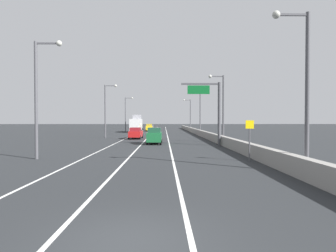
% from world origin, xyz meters
% --- Properties ---
extents(ground_plane, '(320.00, 320.00, 0.00)m').
position_xyz_m(ground_plane, '(0.00, 64.00, 0.00)').
color(ground_plane, '#26282B').
extents(lane_stripe_left, '(0.16, 130.00, 0.00)m').
position_xyz_m(lane_stripe_left, '(-5.50, 55.00, 0.00)').
color(lane_stripe_left, silver).
rests_on(lane_stripe_left, ground_plane).
extents(lane_stripe_center, '(0.16, 130.00, 0.00)m').
position_xyz_m(lane_stripe_center, '(-2.00, 55.00, 0.00)').
color(lane_stripe_center, silver).
rests_on(lane_stripe_center, ground_plane).
extents(lane_stripe_right, '(0.16, 130.00, 0.00)m').
position_xyz_m(lane_stripe_right, '(1.50, 55.00, 0.00)').
color(lane_stripe_right, silver).
rests_on(lane_stripe_right, ground_plane).
extents(jersey_barrier_right, '(0.60, 120.00, 1.10)m').
position_xyz_m(jersey_barrier_right, '(7.97, 40.00, 0.55)').
color(jersey_barrier_right, gray).
rests_on(jersey_barrier_right, ground_plane).
extents(overhead_sign_gantry, '(4.68, 0.36, 7.50)m').
position_xyz_m(overhead_sign_gantry, '(6.63, 25.84, 4.73)').
color(overhead_sign_gantry, '#47474C').
rests_on(overhead_sign_gantry, ground_plane).
extents(speed_advisory_sign, '(0.60, 0.11, 3.00)m').
position_xyz_m(speed_advisory_sign, '(7.07, 13.27, 1.76)').
color(speed_advisory_sign, '#4C4C51').
rests_on(speed_advisory_sign, ground_plane).
extents(lamp_post_right_near, '(2.14, 0.44, 9.14)m').
position_xyz_m(lamp_post_right_near, '(8.63, 8.72, 5.30)').
color(lamp_post_right_near, '#4C4C51').
rests_on(lamp_post_right_near, ground_plane).
extents(lamp_post_right_second, '(2.14, 0.44, 9.14)m').
position_xyz_m(lamp_post_right_second, '(8.56, 30.47, 5.30)').
color(lamp_post_right_second, '#4C4C51').
rests_on(lamp_post_right_second, ground_plane).
extents(lamp_post_right_third, '(2.14, 0.44, 9.14)m').
position_xyz_m(lamp_post_right_third, '(8.28, 52.22, 5.30)').
color(lamp_post_right_third, '#4C4C51').
rests_on(lamp_post_right_third, ground_plane).
extents(lamp_post_right_fourth, '(2.14, 0.44, 9.14)m').
position_xyz_m(lamp_post_right_fourth, '(8.27, 73.97, 5.30)').
color(lamp_post_right_fourth, '#4C4C51').
rests_on(lamp_post_right_fourth, ground_plane).
extents(lamp_post_left_near, '(2.14, 0.44, 9.14)m').
position_xyz_m(lamp_post_left_near, '(-8.76, 14.72, 5.30)').
color(lamp_post_left_near, '#4C4C51').
rests_on(lamp_post_left_near, ground_plane).
extents(lamp_post_left_mid, '(2.14, 0.44, 9.14)m').
position_xyz_m(lamp_post_left_mid, '(-8.96, 40.82, 5.30)').
color(lamp_post_left_mid, '#4C4C51').
rests_on(lamp_post_left_mid, ground_plane).
extents(lamp_post_left_far, '(2.14, 0.44, 9.14)m').
position_xyz_m(lamp_post_left_far, '(-9.12, 66.92, 5.30)').
color(lamp_post_left_far, '#4C4C51').
rests_on(lamp_post_left_far, ground_plane).
extents(car_red_0, '(2.03, 4.80, 1.85)m').
position_xyz_m(car_red_0, '(-3.78, 38.50, 0.93)').
color(car_red_0, red).
rests_on(car_red_0, ground_plane).
extents(car_green_1, '(1.92, 4.28, 2.08)m').
position_xyz_m(car_green_1, '(-0.38, 28.48, 1.03)').
color(car_green_1, '#196033').
rests_on(car_green_1, ground_plane).
extents(car_gray_2, '(1.96, 4.67, 1.91)m').
position_xyz_m(car_gray_2, '(-3.64, 85.10, 0.95)').
color(car_gray_2, slate).
rests_on(car_gray_2, ground_plane).
extents(car_yellow_3, '(1.97, 4.33, 2.02)m').
position_xyz_m(car_yellow_3, '(-3.29, 70.27, 1.01)').
color(car_yellow_3, gold).
rests_on(car_yellow_3, ground_plane).
extents(car_silver_4, '(1.92, 4.46, 1.93)m').
position_xyz_m(car_silver_4, '(-3.75, 78.75, 0.96)').
color(car_silver_4, '#B7B7BC').
rests_on(car_silver_4, ground_plane).
extents(box_truck, '(2.50, 9.32, 4.46)m').
position_xyz_m(box_truck, '(-6.22, 63.74, 2.05)').
color(box_truck, silver).
rests_on(box_truck, ground_plane).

